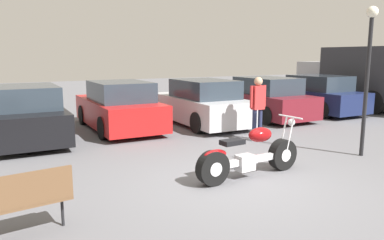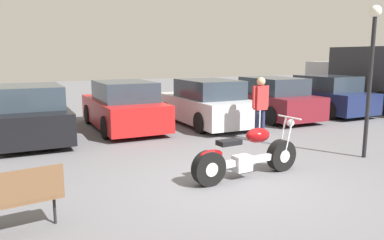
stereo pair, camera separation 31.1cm
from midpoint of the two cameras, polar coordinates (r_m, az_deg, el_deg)
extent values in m
plane|color=slate|center=(7.01, 7.71, -9.50)|extent=(60.00, 60.00, 0.00)
cylinder|color=black|center=(7.84, 14.56, -5.23)|extent=(0.64, 0.25, 0.63)
cylinder|color=silver|center=(7.84, 14.56, -5.23)|extent=(0.27, 0.24, 0.25)
cylinder|color=black|center=(6.76, 3.90, -7.37)|extent=(0.64, 0.25, 0.63)
cylinder|color=silver|center=(6.76, 3.90, -7.37)|extent=(0.27, 0.24, 0.25)
cube|color=silver|center=(7.26, 9.64, -6.13)|extent=(1.34, 0.22, 0.12)
cube|color=silver|center=(7.20, 8.89, -6.52)|extent=(0.36, 0.27, 0.30)
ellipsoid|color=maroon|center=(7.31, 11.21, -2.29)|extent=(0.55, 0.38, 0.28)
cube|color=black|center=(6.89, 6.95, -3.41)|extent=(0.46, 0.28, 0.09)
ellipsoid|color=maroon|center=(6.72, 4.27, -5.38)|extent=(0.49, 0.24, 0.20)
cylinder|color=silver|center=(7.76, 15.62, -2.54)|extent=(0.22, 0.05, 0.77)
cylinder|color=silver|center=(7.88, 14.68, -2.31)|extent=(0.22, 0.05, 0.77)
cylinder|color=silver|center=(7.81, 15.73, 0.39)|extent=(0.08, 0.62, 0.03)
sphere|color=silver|center=(7.86, 15.90, -0.44)|extent=(0.15, 0.15, 0.15)
cylinder|color=silver|center=(7.18, 6.64, -7.29)|extent=(1.34, 0.19, 0.08)
cube|color=black|center=(11.32, -22.58, 0.05)|extent=(1.80, 4.25, 0.78)
cube|color=#28333D|center=(10.97, -22.73, 3.38)|extent=(1.59, 2.21, 0.59)
cylinder|color=black|center=(12.72, -19.09, 0.28)|extent=(0.20, 0.65, 0.65)
cylinder|color=black|center=(10.14, -17.30, -1.93)|extent=(0.20, 0.65, 0.65)
cube|color=red|center=(12.11, -9.77, 1.26)|extent=(1.80, 4.25, 0.78)
cube|color=#28333D|center=(11.78, -9.52, 4.40)|extent=(1.59, 2.21, 0.59)
cylinder|color=black|center=(13.22, -14.84, 0.84)|extent=(0.20, 0.65, 0.65)
cylinder|color=black|center=(13.63, -7.88, 1.34)|extent=(0.20, 0.65, 0.65)
cylinder|color=black|center=(10.67, -12.11, -1.13)|extent=(0.20, 0.65, 0.65)
cylinder|color=black|center=(11.18, -3.71, -0.44)|extent=(0.20, 0.65, 0.65)
cube|color=#BCBCC1|center=(12.69, 2.71, 1.78)|extent=(1.80, 4.25, 0.78)
cube|color=#28333D|center=(12.39, 3.30, 4.77)|extent=(1.59, 2.21, 0.59)
cylinder|color=black|center=(13.54, -3.10, 1.36)|extent=(0.20, 0.65, 0.65)
cylinder|color=black|center=(14.26, 3.16, 1.79)|extent=(0.20, 0.65, 0.65)
cylinder|color=black|center=(11.18, 2.13, -0.43)|extent=(0.20, 0.65, 0.65)
cylinder|color=black|center=(12.05, 9.22, 0.20)|extent=(0.20, 0.65, 0.65)
cube|color=maroon|center=(14.25, 12.17, 2.46)|extent=(1.80, 4.25, 0.78)
cube|color=#28333D|center=(13.98, 12.92, 5.12)|extent=(1.59, 2.21, 0.59)
cylinder|color=black|center=(14.87, 6.46, 2.07)|extent=(0.20, 0.65, 0.65)
cylinder|color=black|center=(15.82, 11.63, 2.40)|extent=(0.20, 0.65, 0.65)
cylinder|color=black|center=(12.74, 12.78, 0.60)|extent=(0.20, 0.65, 0.65)
cylinder|color=black|center=(13.84, 18.25, 1.07)|extent=(0.20, 0.65, 0.65)
cube|color=#19234C|center=(16.12, 19.63, 2.94)|extent=(1.80, 4.25, 0.78)
cube|color=#28333D|center=(15.88, 20.42, 5.28)|extent=(1.59, 2.21, 0.59)
cylinder|color=black|center=(16.54, 14.29, 2.61)|extent=(0.20, 0.65, 0.65)
cylinder|color=black|center=(17.66, 18.48, 2.85)|extent=(0.20, 0.65, 0.65)
cylinder|color=black|center=(14.64, 20.91, 1.36)|extent=(0.20, 0.65, 0.65)
cylinder|color=black|center=(15.90, 25.09, 1.71)|extent=(0.20, 0.65, 0.65)
cube|color=#B2B2B7|center=(19.53, 21.19, 6.06)|extent=(2.21, 1.53, 1.52)
cylinder|color=black|center=(18.83, 18.81, 3.69)|extent=(0.24, 0.94, 0.94)
cylinder|color=black|center=(20.38, 23.11, 3.85)|extent=(0.24, 0.94, 0.94)
cylinder|color=black|center=(16.48, 27.57, 2.29)|extent=(0.24, 0.94, 0.94)
cube|color=brown|center=(5.41, -25.17, -11.26)|extent=(1.46, 0.59, 0.05)
cube|color=brown|center=(5.16, -25.04, -9.64)|extent=(1.41, 0.23, 0.44)
cylinder|color=black|center=(5.59, -18.69, -12.61)|extent=(0.04, 0.04, 0.45)
cylinder|color=black|center=(9.31, 26.27, 4.31)|extent=(0.09, 0.09, 3.16)
sphere|color=white|center=(9.33, 27.07, 14.56)|extent=(0.26, 0.26, 0.26)
cylinder|color=#232847|center=(10.34, 10.70, -0.83)|extent=(0.12, 0.12, 0.86)
cylinder|color=#232847|center=(10.45, 11.54, -0.75)|extent=(0.12, 0.12, 0.86)
cube|color=red|center=(10.28, 11.26, 3.33)|extent=(0.34, 0.20, 0.64)
cylinder|color=red|center=(10.15, 10.28, 3.46)|extent=(0.08, 0.08, 0.59)
cylinder|color=red|center=(10.41, 12.24, 3.55)|extent=(0.08, 0.08, 0.59)
sphere|color=tan|center=(10.24, 11.35, 5.77)|extent=(0.23, 0.23, 0.23)
camera|label=1|loc=(0.16, -88.96, 0.18)|focal=35.00mm
camera|label=2|loc=(0.16, 91.04, -0.18)|focal=35.00mm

